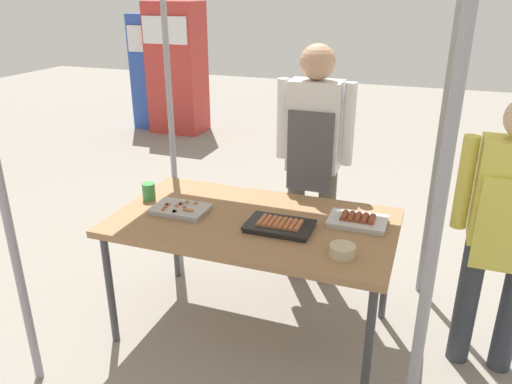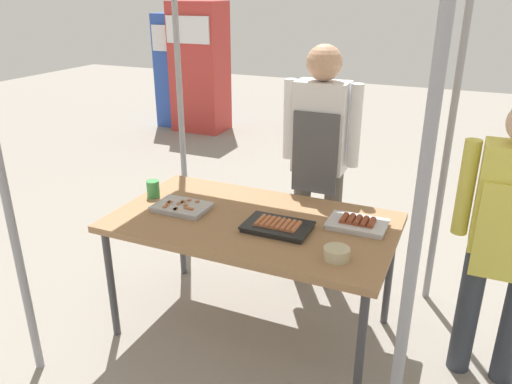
{
  "view_description": "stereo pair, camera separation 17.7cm",
  "coord_description": "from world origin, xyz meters",
  "px_view_note": "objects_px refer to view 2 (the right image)",
  "views": [
    {
      "loc": [
        0.9,
        -2.41,
        1.97
      ],
      "look_at": [
        0.0,
        0.05,
        0.9
      ],
      "focal_mm": 35.0,
      "sensor_mm": 36.0,
      "label": 1
    },
    {
      "loc": [
        1.06,
        -2.35,
        1.97
      ],
      "look_at": [
        0.0,
        0.05,
        0.9
      ],
      "focal_mm": 35.0,
      "sensor_mm": 36.0,
      "label": 2
    }
  ],
  "objects_px": {
    "tray_grilled_sausages": "(278,226)",
    "drink_cup_near_edge": "(153,189)",
    "stall_table": "(252,228)",
    "neighbor_stall_right": "(200,68)",
    "vendor_woman": "(320,149)",
    "neighbor_stall_left": "(188,71)",
    "tray_meat_skewers": "(182,207)",
    "tray_pork_links": "(357,224)",
    "customer_nearby": "(509,228)",
    "condiment_bowl": "(336,253)"
  },
  "relations": [
    {
      "from": "stall_table",
      "to": "neighbor_stall_left",
      "type": "height_order",
      "value": "neighbor_stall_left"
    },
    {
      "from": "vendor_woman",
      "to": "stall_table",
      "type": "bearing_deg",
      "value": 76.82
    },
    {
      "from": "tray_meat_skewers",
      "to": "drink_cup_near_edge",
      "type": "xyz_separation_m",
      "value": [
        -0.27,
        0.1,
        0.04
      ]
    },
    {
      "from": "customer_nearby",
      "to": "neighbor_stall_right",
      "type": "relative_size",
      "value": 0.83
    },
    {
      "from": "tray_grilled_sausages",
      "to": "vendor_woman",
      "type": "relative_size",
      "value": 0.22
    },
    {
      "from": "customer_nearby",
      "to": "neighbor_stall_right",
      "type": "xyz_separation_m",
      "value": [
        -3.96,
        3.91,
        0.03
      ]
    },
    {
      "from": "tray_grilled_sausages",
      "to": "vendor_woman",
      "type": "height_order",
      "value": "vendor_woman"
    },
    {
      "from": "tray_meat_skewers",
      "to": "neighbor_stall_right",
      "type": "bearing_deg",
      "value": 118.46
    },
    {
      "from": "tray_meat_skewers",
      "to": "neighbor_stall_left",
      "type": "bearing_deg",
      "value": 120.67
    },
    {
      "from": "stall_table",
      "to": "neighbor_stall_right",
      "type": "xyz_separation_m",
      "value": [
        -2.66,
        4.05,
        0.22
      ]
    },
    {
      "from": "drink_cup_near_edge",
      "to": "vendor_woman",
      "type": "height_order",
      "value": "vendor_woman"
    },
    {
      "from": "tray_meat_skewers",
      "to": "neighbor_stall_left",
      "type": "xyz_separation_m",
      "value": [
        -2.51,
        4.23,
        0.06
      ]
    },
    {
      "from": "tray_pork_links",
      "to": "neighbor_stall_left",
      "type": "height_order",
      "value": "neighbor_stall_left"
    },
    {
      "from": "tray_meat_skewers",
      "to": "neighbor_stall_left",
      "type": "distance_m",
      "value": 4.92
    },
    {
      "from": "tray_pork_links",
      "to": "drink_cup_near_edge",
      "type": "xyz_separation_m",
      "value": [
        -1.28,
        -0.09,
        0.03
      ]
    },
    {
      "from": "tray_grilled_sausages",
      "to": "customer_nearby",
      "type": "bearing_deg",
      "value": 10.43
    },
    {
      "from": "tray_grilled_sausages",
      "to": "drink_cup_near_edge",
      "type": "bearing_deg",
      "value": 172.44
    },
    {
      "from": "customer_nearby",
      "to": "neighbor_stall_right",
      "type": "bearing_deg",
      "value": 135.41
    },
    {
      "from": "condiment_bowl",
      "to": "neighbor_stall_right",
      "type": "xyz_separation_m",
      "value": [
        -3.22,
        4.29,
        0.14
      ]
    },
    {
      "from": "tray_grilled_sausages",
      "to": "tray_meat_skewers",
      "type": "distance_m",
      "value": 0.62
    },
    {
      "from": "vendor_woman",
      "to": "neighbor_stall_left",
      "type": "relative_size",
      "value": 1.01
    },
    {
      "from": "tray_pork_links",
      "to": "tray_meat_skewers",
      "type": "bearing_deg",
      "value": -169.26
    },
    {
      "from": "tray_grilled_sausages",
      "to": "drink_cup_near_edge",
      "type": "xyz_separation_m",
      "value": [
        -0.89,
        0.12,
        0.03
      ]
    },
    {
      "from": "vendor_woman",
      "to": "neighbor_stall_left",
      "type": "height_order",
      "value": "vendor_woman"
    },
    {
      "from": "condiment_bowl",
      "to": "tray_meat_skewers",
      "type": "bearing_deg",
      "value": 168.88
    },
    {
      "from": "tray_meat_skewers",
      "to": "stall_table",
      "type": "bearing_deg",
      "value": 6.24
    },
    {
      "from": "condiment_bowl",
      "to": "customer_nearby",
      "type": "bearing_deg",
      "value": 27.38
    },
    {
      "from": "stall_table",
      "to": "neighbor_stall_right",
      "type": "height_order",
      "value": "neighbor_stall_right"
    },
    {
      "from": "stall_table",
      "to": "drink_cup_near_edge",
      "type": "height_order",
      "value": "drink_cup_near_edge"
    },
    {
      "from": "stall_table",
      "to": "condiment_bowl",
      "type": "distance_m",
      "value": 0.61
    },
    {
      "from": "neighbor_stall_right",
      "to": "stall_table",
      "type": "bearing_deg",
      "value": -56.7
    },
    {
      "from": "drink_cup_near_edge",
      "to": "neighbor_stall_right",
      "type": "bearing_deg",
      "value": 116.01
    },
    {
      "from": "stall_table",
      "to": "neighbor_stall_right",
      "type": "bearing_deg",
      "value": 123.3
    },
    {
      "from": "tray_grilled_sausages",
      "to": "neighbor_stall_right",
      "type": "distance_m",
      "value": 5.0
    },
    {
      "from": "tray_pork_links",
      "to": "drink_cup_near_edge",
      "type": "distance_m",
      "value": 1.28
    },
    {
      "from": "tray_meat_skewers",
      "to": "customer_nearby",
      "type": "height_order",
      "value": "customer_nearby"
    },
    {
      "from": "tray_meat_skewers",
      "to": "drink_cup_near_edge",
      "type": "bearing_deg",
      "value": 159.39
    },
    {
      "from": "tray_pork_links",
      "to": "neighbor_stall_left",
      "type": "relative_size",
      "value": 0.19
    },
    {
      "from": "tray_meat_skewers",
      "to": "vendor_woman",
      "type": "relative_size",
      "value": 0.19
    },
    {
      "from": "tray_meat_skewers",
      "to": "drink_cup_near_edge",
      "type": "height_order",
      "value": "drink_cup_near_edge"
    },
    {
      "from": "stall_table",
      "to": "condiment_bowl",
      "type": "height_order",
      "value": "condiment_bowl"
    },
    {
      "from": "tray_meat_skewers",
      "to": "vendor_woman",
      "type": "bearing_deg",
      "value": 51.53
    },
    {
      "from": "stall_table",
      "to": "customer_nearby",
      "type": "xyz_separation_m",
      "value": [
        1.3,
        0.14,
        0.19
      ]
    },
    {
      "from": "stall_table",
      "to": "tray_meat_skewers",
      "type": "height_order",
      "value": "tray_meat_skewers"
    },
    {
      "from": "tray_grilled_sausages",
      "to": "condiment_bowl",
      "type": "relative_size",
      "value": 2.8
    },
    {
      "from": "drink_cup_near_edge",
      "to": "vendor_woman",
      "type": "relative_size",
      "value": 0.06
    },
    {
      "from": "vendor_woman",
      "to": "tray_meat_skewers",
      "type": "bearing_deg",
      "value": 51.53
    },
    {
      "from": "tray_meat_skewers",
      "to": "condiment_bowl",
      "type": "bearing_deg",
      "value": -11.12
    },
    {
      "from": "tray_meat_skewers",
      "to": "condiment_bowl",
      "type": "height_order",
      "value": "condiment_bowl"
    },
    {
      "from": "customer_nearby",
      "to": "tray_meat_skewers",
      "type": "bearing_deg",
      "value": -173.74
    }
  ]
}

